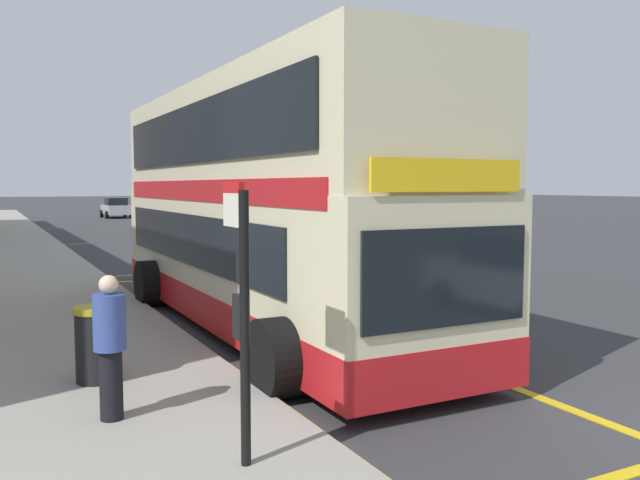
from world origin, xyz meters
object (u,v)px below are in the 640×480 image
parked_car_white_behind (281,236)px  pedestrian_further_back (110,342)px  parked_car_grey_ahead (214,218)px  litter_bin (97,344)px  double_decker_bus (261,215)px  parked_car_silver_across (116,208)px  bus_stop_sign (241,296)px

parked_car_white_behind → pedestrian_further_back: bearing=-117.6°
parked_car_grey_ahead → pedestrian_further_back: (-10.49, -28.64, 0.17)m
parked_car_grey_ahead → litter_bin: (-10.41, -27.15, -0.18)m
litter_bin → parked_car_grey_ahead: bearing=69.0°
double_decker_bus → parked_car_silver_across: (5.07, 43.56, -1.27)m
parked_car_grey_ahead → double_decker_bus: bearing=76.1°
double_decker_bus → parked_car_white_behind: double_decker_bus is taller
parked_car_white_behind → litter_bin: bearing=-120.1°
parked_car_white_behind → parked_car_grey_ahead: size_ratio=1.00×
parked_car_grey_ahead → pedestrian_further_back: pedestrian_further_back is taller
litter_bin → parked_car_white_behind: bearing=57.6°
pedestrian_further_back → litter_bin: bearing=86.9°
bus_stop_sign → parked_car_grey_ahead: size_ratio=0.60×
double_decker_bus → bus_stop_sign: 6.30m
litter_bin → bus_stop_sign: bearing=-76.0°
litter_bin → pedestrian_further_back: bearing=-93.1°
parked_car_grey_ahead → parked_car_silver_across: bearing=-81.6°
pedestrian_further_back → litter_bin: (0.08, 1.49, -0.35)m
double_decker_bus → bus_stop_sign: bearing=-113.7°
parked_car_white_behind → parked_car_silver_across: size_ratio=1.00×
parked_car_silver_across → litter_bin: (-8.37, -46.19, -0.18)m
bus_stop_sign → parked_car_white_behind: 17.92m
bus_stop_sign → parked_car_silver_across: (7.59, 49.32, -0.84)m
parked_car_grey_ahead → litter_bin: bearing=71.3°
parked_car_silver_across → parked_car_white_behind: bearing=-87.3°
parked_car_grey_ahead → litter_bin: parked_car_grey_ahead is taller
double_decker_bus → parked_car_grey_ahead: size_ratio=2.59×
parked_car_grey_ahead → pedestrian_further_back: bearing=72.2°
parked_car_silver_across → parked_car_grey_ahead: same height
bus_stop_sign → litter_bin: bearing=104.0°
double_decker_bus → parked_car_silver_across: 43.87m
bus_stop_sign → parked_car_white_behind: (7.54, 16.23, -0.84)m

